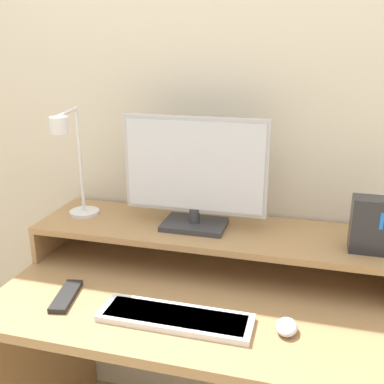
{
  "coord_description": "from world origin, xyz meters",
  "views": [
    {
      "loc": [
        0.31,
        -0.85,
        1.51
      ],
      "look_at": [
        -0.02,
        0.38,
        1.09
      ],
      "focal_mm": 42.0,
      "sensor_mm": 36.0,
      "label": 1
    }
  ],
  "objects_px": {
    "keyboard": "(175,317)",
    "mouse": "(287,327)",
    "monitor": "(195,173)",
    "router_dock": "(369,225)",
    "remote_control": "(66,296)",
    "desk_lamp": "(73,166)"
  },
  "relations": [
    {
      "from": "keyboard",
      "to": "mouse",
      "type": "distance_m",
      "value": 0.3
    },
    {
      "from": "keyboard",
      "to": "desk_lamp",
      "type": "bearing_deg",
      "value": 147.15
    },
    {
      "from": "router_dock",
      "to": "remote_control",
      "type": "distance_m",
      "value": 0.93
    },
    {
      "from": "monitor",
      "to": "router_dock",
      "type": "xyz_separation_m",
      "value": [
        0.55,
        -0.05,
        -0.11
      ]
    },
    {
      "from": "router_dock",
      "to": "remote_control",
      "type": "bearing_deg",
      "value": -161.65
    },
    {
      "from": "router_dock",
      "to": "keyboard",
      "type": "bearing_deg",
      "value": -148.63
    },
    {
      "from": "desk_lamp",
      "to": "remote_control",
      "type": "distance_m",
      "value": 0.43
    },
    {
      "from": "monitor",
      "to": "desk_lamp",
      "type": "relative_size",
      "value": 1.23
    },
    {
      "from": "keyboard",
      "to": "mouse",
      "type": "bearing_deg",
      "value": 5.22
    },
    {
      "from": "remote_control",
      "to": "keyboard",
      "type": "bearing_deg",
      "value": -4.02
    },
    {
      "from": "monitor",
      "to": "router_dock",
      "type": "bearing_deg",
      "value": -4.71
    },
    {
      "from": "router_dock",
      "to": "monitor",
      "type": "bearing_deg",
      "value": 175.29
    },
    {
      "from": "monitor",
      "to": "router_dock",
      "type": "height_order",
      "value": "monitor"
    },
    {
      "from": "desk_lamp",
      "to": "remote_control",
      "type": "bearing_deg",
      "value": -70.66
    },
    {
      "from": "keyboard",
      "to": "mouse",
      "type": "height_order",
      "value": "mouse"
    },
    {
      "from": "mouse",
      "to": "desk_lamp",
      "type": "bearing_deg",
      "value": 160.81
    },
    {
      "from": "monitor",
      "to": "keyboard",
      "type": "xyz_separation_m",
      "value": [
        0.04,
        -0.36,
        -0.32
      ]
    },
    {
      "from": "mouse",
      "to": "remote_control",
      "type": "xyz_separation_m",
      "value": [
        -0.65,
        -0.0,
        -0.01
      ]
    },
    {
      "from": "desk_lamp",
      "to": "mouse",
      "type": "height_order",
      "value": "desk_lamp"
    },
    {
      "from": "remote_control",
      "to": "router_dock",
      "type": "bearing_deg",
      "value": 18.35
    },
    {
      "from": "monitor",
      "to": "remote_control",
      "type": "distance_m",
      "value": 0.56
    },
    {
      "from": "desk_lamp",
      "to": "monitor",
      "type": "bearing_deg",
      "value": 9.61
    }
  ]
}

